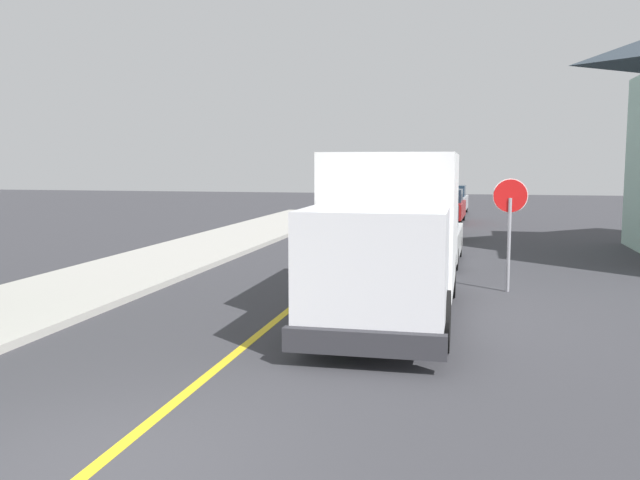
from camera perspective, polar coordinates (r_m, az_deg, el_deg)
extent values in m
plane|color=#38383D|center=(7.51, -18.31, -17.59)|extent=(120.00, 120.00, 0.00)
cube|color=gold|center=(16.53, -0.25, -3.99)|extent=(0.16, 56.00, 0.01)
cube|color=white|center=(14.22, 6.50, 1.96)|extent=(2.42, 5.01, 2.60)
cube|color=silver|center=(10.81, 4.57, -1.86)|extent=(2.29, 2.01, 1.70)
cube|color=#1E2D3D|center=(9.88, 3.88, -0.47)|extent=(2.04, 0.09, 0.75)
cube|color=#2D2D33|center=(9.97, 3.66, -8.62)|extent=(2.40, 0.21, 0.36)
cylinder|color=black|center=(11.10, 10.08, -6.72)|extent=(0.30, 1.00, 1.00)
cylinder|color=black|center=(11.37, -0.62, -6.30)|extent=(0.30, 1.00, 1.00)
cylinder|color=black|center=(15.56, 10.76, -2.91)|extent=(0.30, 1.00, 1.00)
cylinder|color=black|center=(15.75, 3.09, -2.69)|extent=(0.30, 1.00, 1.00)
cube|color=silver|center=(20.88, 9.22, -0.07)|extent=(1.88, 4.43, 0.76)
cube|color=#1E2D3D|center=(20.96, 9.28, 1.87)|extent=(1.62, 1.83, 0.64)
cylinder|color=black|center=(19.48, 11.19, -1.56)|extent=(0.23, 0.64, 0.64)
cylinder|color=black|center=(19.61, 6.57, -1.43)|extent=(0.23, 0.64, 0.64)
cylinder|color=black|center=(22.27, 11.51, -0.56)|extent=(0.23, 0.64, 0.64)
cylinder|color=black|center=(22.38, 7.47, -0.45)|extent=(0.23, 0.64, 0.64)
cube|color=#4C564C|center=(28.21, 9.29, 1.63)|extent=(1.90, 4.44, 0.76)
cube|color=#1E2D3D|center=(28.31, 9.33, 3.07)|extent=(1.63, 1.84, 0.64)
cylinder|color=black|center=(26.82, 10.86, 0.64)|extent=(0.23, 0.64, 0.64)
cylinder|color=black|center=(26.88, 7.49, 0.71)|extent=(0.23, 0.64, 0.64)
cylinder|color=black|center=(29.62, 10.90, 1.19)|extent=(0.23, 0.64, 0.64)
cylinder|color=black|center=(29.67, 7.85, 1.26)|extent=(0.23, 0.64, 0.64)
cube|color=maroon|center=(34.76, 10.47, 2.52)|extent=(1.97, 4.47, 0.76)
cube|color=#1E2D3D|center=(34.87, 10.52, 3.69)|extent=(1.65, 1.86, 0.64)
cylinder|color=black|center=(33.34, 11.63, 1.76)|extent=(0.25, 0.65, 0.64)
cylinder|color=black|center=(33.46, 8.93, 1.83)|extent=(0.25, 0.65, 0.64)
cylinder|color=black|center=(36.14, 11.88, 2.12)|extent=(0.25, 0.65, 0.64)
cylinder|color=black|center=(36.25, 9.39, 2.18)|extent=(0.25, 0.65, 0.64)
cube|color=#B7B7BC|center=(40.69, 10.93, 3.08)|extent=(1.96, 4.46, 0.76)
cube|color=#1E2D3D|center=(40.80, 10.96, 4.08)|extent=(1.65, 1.86, 0.64)
cylinder|color=black|center=(39.26, 11.93, 2.46)|extent=(0.24, 0.65, 0.64)
cylinder|color=black|center=(39.37, 9.63, 2.52)|extent=(0.24, 0.65, 0.64)
cylinder|color=black|center=(42.07, 12.12, 2.72)|extent=(0.24, 0.65, 0.64)
cylinder|color=black|center=(42.17, 9.97, 2.77)|extent=(0.24, 0.65, 0.64)
cylinder|color=gray|center=(16.45, 15.55, -0.42)|extent=(0.08, 0.08, 2.20)
cylinder|color=red|center=(16.38, 15.67, 3.59)|extent=(0.76, 0.03, 0.76)
cylinder|color=white|center=(16.40, 15.67, 3.59)|extent=(0.80, 0.02, 0.80)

